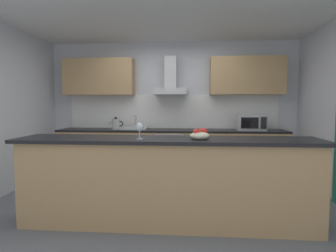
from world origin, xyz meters
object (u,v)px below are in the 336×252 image
at_px(microwave, 251,122).
at_px(range_hood, 171,83).
at_px(sink, 134,128).
at_px(kettle, 116,124).
at_px(refrigerator, 87,153).
at_px(wine_glass, 140,128).
at_px(oven, 170,153).
at_px(fruit_bowl, 200,135).

bearing_deg(microwave, range_hood, 173.96).
bearing_deg(sink, kettle, -172.70).
height_order(refrigerator, range_hood, range_hood).
bearing_deg(sink, range_hood, 9.85).
distance_m(microwave, wine_glass, 2.77).
bearing_deg(microwave, sink, 178.97).
relative_size(oven, sink, 1.60).
bearing_deg(fruit_bowl, microwave, 65.46).
height_order(kettle, range_hood, range_hood).
distance_m(oven, wine_glass, 2.35).
height_order(oven, wine_glass, wine_glass).
distance_m(microwave, sink, 2.17).
bearing_deg(refrigerator, sink, 0.84).
distance_m(range_hood, fruit_bowl, 2.50).
distance_m(range_hood, wine_glass, 2.48).
height_order(microwave, wine_glass, microwave).
bearing_deg(kettle, microwave, 0.13).
height_order(oven, range_hood, range_hood).
relative_size(wine_glass, fruit_bowl, 0.81).
height_order(sink, kettle, sink).
bearing_deg(refrigerator, wine_glass, -57.06).
xyz_separation_m(kettle, fruit_bowl, (1.52, -2.17, 0.04)).
height_order(refrigerator, microwave, microwave).
distance_m(sink, kettle, 0.36).
height_order(refrigerator, fruit_bowl, fruit_bowl).
xyz_separation_m(refrigerator, kettle, (0.59, -0.03, 0.58)).
relative_size(refrigerator, microwave, 1.70).
bearing_deg(range_hood, kettle, -171.01).
xyz_separation_m(oven, fruit_bowl, (0.49, -2.21, 0.58)).
xyz_separation_m(oven, refrigerator, (-1.62, -0.00, -0.03)).
bearing_deg(wine_glass, oven, 85.91).
xyz_separation_m(sink, kettle, (-0.35, -0.04, 0.08)).
bearing_deg(oven, wine_glass, -94.09).
xyz_separation_m(wine_glass, fruit_bowl, (0.65, 0.05, -0.08)).
relative_size(sink, kettle, 1.73).
relative_size(kettle, range_hood, 0.40).
xyz_separation_m(refrigerator, fruit_bowl, (2.11, -2.20, 0.62)).
xyz_separation_m(microwave, fruit_bowl, (-0.99, -2.18, -0.01)).
bearing_deg(range_hood, refrigerator, -175.33).
xyz_separation_m(sink, range_hood, (0.68, 0.12, 0.86)).
distance_m(refrigerator, wine_glass, 2.77).
xyz_separation_m(refrigerator, microwave, (3.11, -0.03, 0.62)).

